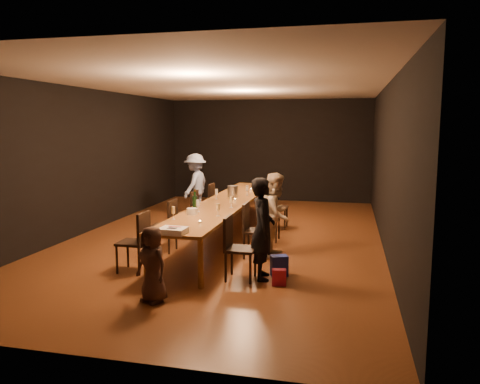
% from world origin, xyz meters
% --- Properties ---
extents(ground, '(10.00, 10.00, 0.00)m').
position_xyz_m(ground, '(0.00, 0.00, 0.00)').
color(ground, '#3F1E0F').
rests_on(ground, ground).
extents(room_shell, '(6.04, 10.04, 3.02)m').
position_xyz_m(room_shell, '(0.00, 0.00, 2.08)').
color(room_shell, black).
rests_on(room_shell, ground).
extents(table, '(0.90, 6.00, 0.75)m').
position_xyz_m(table, '(0.00, 0.00, 0.70)').
color(table, olive).
rests_on(table, ground).
extents(chair_right_0, '(0.42, 0.42, 0.93)m').
position_xyz_m(chair_right_0, '(0.85, -2.40, 0.47)').
color(chair_right_0, black).
rests_on(chair_right_0, ground).
extents(chair_right_1, '(0.42, 0.42, 0.93)m').
position_xyz_m(chair_right_1, '(0.85, -1.20, 0.47)').
color(chair_right_1, black).
rests_on(chair_right_1, ground).
extents(chair_right_2, '(0.42, 0.42, 0.93)m').
position_xyz_m(chair_right_2, '(0.85, 0.00, 0.47)').
color(chair_right_2, black).
rests_on(chair_right_2, ground).
extents(chair_right_3, '(0.42, 0.42, 0.93)m').
position_xyz_m(chair_right_3, '(0.85, 1.20, 0.47)').
color(chair_right_3, black).
rests_on(chair_right_3, ground).
extents(chair_left_0, '(0.42, 0.42, 0.93)m').
position_xyz_m(chair_left_0, '(-0.85, -2.40, 0.47)').
color(chair_left_0, black).
rests_on(chair_left_0, ground).
extents(chair_left_1, '(0.42, 0.42, 0.93)m').
position_xyz_m(chair_left_1, '(-0.85, -1.20, 0.47)').
color(chair_left_1, black).
rests_on(chair_left_1, ground).
extents(chair_left_2, '(0.42, 0.42, 0.93)m').
position_xyz_m(chair_left_2, '(-0.85, 0.00, 0.47)').
color(chair_left_2, black).
rests_on(chair_left_2, ground).
extents(chair_left_3, '(0.42, 0.42, 0.93)m').
position_xyz_m(chair_left_3, '(-0.85, 1.20, 0.47)').
color(chair_left_3, black).
rests_on(chair_left_3, ground).
extents(woman_birthday, '(0.46, 0.61, 1.49)m').
position_xyz_m(woman_birthday, '(1.15, -2.28, 0.75)').
color(woman_birthday, black).
rests_on(woman_birthday, ground).
extents(woman_tan, '(0.69, 0.80, 1.44)m').
position_xyz_m(woman_tan, '(1.15, -1.02, 0.72)').
color(woman_tan, '#C7B195').
rests_on(woman_tan, ground).
extents(man_blue, '(0.69, 1.06, 1.54)m').
position_xyz_m(man_blue, '(-1.38, 2.21, 0.77)').
color(man_blue, '#90A8DF').
rests_on(man_blue, ground).
extents(child, '(0.56, 0.48, 0.98)m').
position_xyz_m(child, '(-0.05, -3.50, 0.49)').
color(child, '#452E26').
rests_on(child, ground).
extents(gift_bag_red, '(0.21, 0.14, 0.23)m').
position_xyz_m(gift_bag_red, '(1.43, -2.54, 0.12)').
color(gift_bag_red, '#C01C41').
rests_on(gift_bag_red, ground).
extents(gift_bag_blue, '(0.29, 0.25, 0.31)m').
position_xyz_m(gift_bag_blue, '(1.37, -2.12, 0.15)').
color(gift_bag_blue, '#293BB4').
rests_on(gift_bag_blue, ground).
extents(birthday_cake, '(0.38, 0.31, 0.09)m').
position_xyz_m(birthday_cake, '(0.01, -2.90, 0.79)').
color(birthday_cake, white).
rests_on(birthday_cake, table).
extents(plate_stack, '(0.24, 0.24, 0.10)m').
position_xyz_m(plate_stack, '(-0.20, -1.49, 0.80)').
color(plate_stack, white).
rests_on(plate_stack, table).
extents(champagne_bottle, '(0.10, 0.10, 0.35)m').
position_xyz_m(champagne_bottle, '(-0.34, -0.94, 0.93)').
color(champagne_bottle, black).
rests_on(champagne_bottle, table).
extents(ice_bucket, '(0.24, 0.24, 0.24)m').
position_xyz_m(ice_bucket, '(-0.00, 0.54, 0.87)').
color(ice_bucket, silver).
rests_on(ice_bucket, table).
extents(wineglass_0, '(0.06, 0.06, 0.21)m').
position_xyz_m(wineglass_0, '(-0.35, -1.97, 0.85)').
color(wineglass_0, beige).
rests_on(wineglass_0, table).
extents(wineglass_1, '(0.06, 0.06, 0.21)m').
position_xyz_m(wineglass_1, '(0.26, -1.53, 0.85)').
color(wineglass_1, beige).
rests_on(wineglass_1, table).
extents(wineglass_2, '(0.06, 0.06, 0.21)m').
position_xyz_m(wineglass_2, '(-0.18, -1.24, 0.85)').
color(wineglass_2, silver).
rests_on(wineglass_2, table).
extents(wineglass_3, '(0.06, 0.06, 0.21)m').
position_xyz_m(wineglass_3, '(0.28, -0.71, 0.85)').
color(wineglass_3, beige).
rests_on(wineglass_3, table).
extents(wineglass_4, '(0.06, 0.06, 0.21)m').
position_xyz_m(wineglass_4, '(-0.26, 0.21, 0.85)').
color(wineglass_4, silver).
rests_on(wineglass_4, table).
extents(wineglass_5, '(0.06, 0.06, 0.21)m').
position_xyz_m(wineglass_5, '(0.23, 0.87, 0.85)').
color(wineglass_5, silver).
rests_on(wineglass_5, table).
extents(tealight_near, '(0.05, 0.05, 0.03)m').
position_xyz_m(tealight_near, '(0.15, -2.14, 0.77)').
color(tealight_near, '#B2B7B2').
rests_on(tealight_near, table).
extents(tealight_mid, '(0.05, 0.05, 0.03)m').
position_xyz_m(tealight_mid, '(0.15, 0.12, 0.77)').
color(tealight_mid, '#B2B7B2').
rests_on(tealight_mid, table).
extents(tealight_far, '(0.05, 0.05, 0.03)m').
position_xyz_m(tealight_far, '(0.15, 1.67, 0.77)').
color(tealight_far, '#B2B7B2').
rests_on(tealight_far, table).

